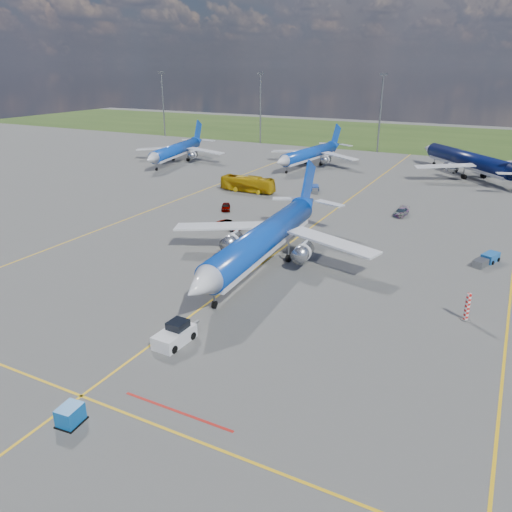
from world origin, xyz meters
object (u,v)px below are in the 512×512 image
at_px(warning_post, 467,307).
at_px(bg_jet_nnw, 309,166).
at_px(pushback_tug, 175,335).
at_px(service_car_b, 230,225).
at_px(baggage_tug_c, 315,189).
at_px(apron_bus, 248,184).
at_px(service_car_c, 401,212).
at_px(bg_jet_n, 466,176).
at_px(main_airliner, 264,265).
at_px(bg_jet_nw, 177,162).
at_px(service_car_a, 226,207).
at_px(baggage_tug_w, 487,259).
at_px(uld_container, 70,415).

bearing_deg(warning_post, bg_jet_nnw, 122.75).
bearing_deg(pushback_tug, bg_jet_nnw, 105.98).
xyz_separation_m(service_car_b, baggage_tug_c, (3.01, 30.45, -0.17)).
bearing_deg(apron_bus, pushback_tug, -158.62).
height_order(warning_post, pushback_tug, warning_post).
height_order(warning_post, service_car_c, warning_post).
bearing_deg(warning_post, bg_jet_n, 95.90).
bearing_deg(main_airliner, bg_jet_nw, 130.80).
relative_size(bg_jet_nnw, apron_bus, 3.00).
bearing_deg(service_car_a, pushback_tug, -93.70).
xyz_separation_m(apron_bus, baggage_tug_c, (12.42, 6.86, -1.12)).
bearing_deg(warning_post, bg_jet_nw, 143.24).
bearing_deg(warning_post, pushback_tug, -143.83).
relative_size(warning_post, service_car_b, 0.62).
relative_size(bg_jet_n, service_car_c, 9.23).
bearing_deg(bg_jet_n, service_car_c, 40.27).
relative_size(apron_bus, baggage_tug_c, 2.35).
relative_size(service_car_b, baggage_tug_w, 0.90).
xyz_separation_m(service_car_a, service_car_c, (29.27, 11.19, 0.01)).
xyz_separation_m(main_airliner, service_car_a, (-18.20, 20.83, 0.64)).
bearing_deg(baggage_tug_w, service_car_a, -167.64).
xyz_separation_m(apron_bus, service_car_b, (9.41, -23.58, -0.96)).
bearing_deg(baggage_tug_c, pushback_tug, -102.28).
bearing_deg(bg_jet_nnw, bg_jet_n, 15.04).
relative_size(service_car_a, baggage_tug_c, 0.75).
bearing_deg(service_car_a, warning_post, -57.90).
xyz_separation_m(warning_post, bg_jet_nnw, (-45.92, 71.39, -1.50)).
relative_size(main_airliner, service_car_c, 9.11).
bearing_deg(bg_jet_nnw, service_car_c, -41.58).
relative_size(main_airliner, apron_bus, 3.51).
bearing_deg(bg_jet_n, baggage_tug_c, 8.72).
bearing_deg(apron_bus, baggage_tug_w, -114.00).
distance_m(service_car_b, baggage_tug_w, 38.31).
relative_size(pushback_tug, service_car_c, 1.35).
height_order(warning_post, uld_container, warning_post).
distance_m(bg_jet_nw, service_car_c, 69.88).
xyz_separation_m(bg_jet_nnw, service_car_a, (2.20, -46.69, 0.64)).
relative_size(warning_post, apron_bus, 0.26).
xyz_separation_m(bg_jet_nnw, uld_container, (21.69, -102.10, 0.72)).
height_order(warning_post, apron_bus, apron_bus).
height_order(main_airliner, baggage_tug_w, main_airliner).
bearing_deg(service_car_a, baggage_tug_c, 37.97).
bearing_deg(baggage_tug_w, pushback_tug, -104.12).
bearing_deg(apron_bus, bg_jet_nw, 57.48).
xyz_separation_m(bg_jet_nnw, apron_bus, (-0.97, -32.38, 1.63)).
distance_m(warning_post, main_airliner, 25.86).
xyz_separation_m(uld_container, service_car_c, (9.78, 66.59, -0.07)).
bearing_deg(uld_container, baggage_tug_w, 57.49).
bearing_deg(pushback_tug, uld_container, -87.89).
height_order(bg_jet_nw, service_car_b, bg_jet_nw).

